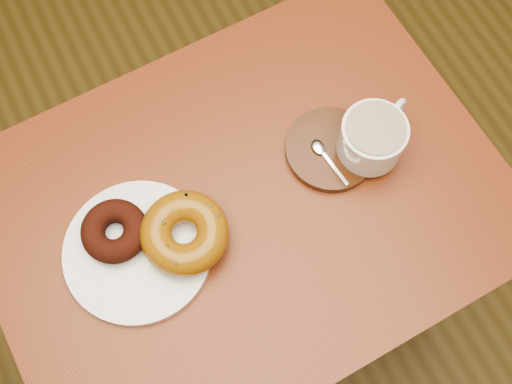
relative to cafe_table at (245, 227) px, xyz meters
name	(u,v)px	position (x,y,z in m)	size (l,w,h in m)	color
ground	(295,223)	(0.20, 0.13, -0.60)	(6.00, 6.00, 0.00)	#54411A
cafe_table	(245,227)	(0.00, 0.00, 0.00)	(0.78, 0.60, 0.71)	brown
donut_plate	(138,251)	(-0.17, 0.00, 0.12)	(0.21, 0.21, 0.01)	white
donut_cinnamon	(114,231)	(-0.19, 0.03, 0.14)	(0.10, 0.10, 0.03)	#33110A
donut_caramel	(184,233)	(-0.10, -0.02, 0.15)	(0.16, 0.16, 0.05)	#8D580F
saucer	(331,149)	(0.15, 0.01, 0.12)	(0.14, 0.14, 0.01)	#361707
coffee_cup	(373,137)	(0.21, -0.01, 0.16)	(0.12, 0.10, 0.07)	white
teaspoon	(321,151)	(0.14, 0.02, 0.13)	(0.02, 0.09, 0.01)	silver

